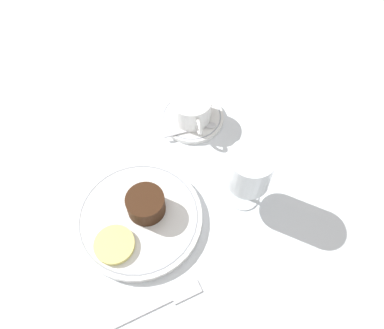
{
  "coord_description": "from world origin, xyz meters",
  "views": [
    {
      "loc": [
        0.28,
        -0.02,
        0.64
      ],
      "look_at": [
        -0.08,
        0.09,
        0.04
      ],
      "focal_mm": 35.0,
      "sensor_mm": 36.0,
      "label": 1
    }
  ],
  "objects_px": {
    "dinner_plate": "(139,218)",
    "dessert_cake": "(146,204)",
    "coffee_cup": "(191,108)",
    "wine_glass": "(249,171)",
    "fork": "(157,305)"
  },
  "relations": [
    {
      "from": "dinner_plate",
      "to": "dessert_cake",
      "type": "bearing_deg",
      "value": 118.51
    },
    {
      "from": "dinner_plate",
      "to": "coffee_cup",
      "type": "distance_m",
      "value": 0.25
    },
    {
      "from": "wine_glass",
      "to": "dessert_cake",
      "type": "xyz_separation_m",
      "value": [
        -0.02,
        -0.18,
        -0.06
      ]
    },
    {
      "from": "coffee_cup",
      "to": "dessert_cake",
      "type": "height_order",
      "value": "coffee_cup"
    },
    {
      "from": "fork",
      "to": "dessert_cake",
      "type": "distance_m",
      "value": 0.17
    },
    {
      "from": "dinner_plate",
      "to": "fork",
      "type": "xyz_separation_m",
      "value": [
        0.16,
        -0.0,
        -0.01
      ]
    },
    {
      "from": "wine_glass",
      "to": "fork",
      "type": "relative_size",
      "value": 0.7
    },
    {
      "from": "wine_glass",
      "to": "dessert_cake",
      "type": "relative_size",
      "value": 1.98
    },
    {
      "from": "coffee_cup",
      "to": "dessert_cake",
      "type": "xyz_separation_m",
      "value": [
        0.19,
        -0.14,
        -0.0
      ]
    },
    {
      "from": "fork",
      "to": "dessert_cake",
      "type": "bearing_deg",
      "value": 172.51
    },
    {
      "from": "dinner_plate",
      "to": "coffee_cup",
      "type": "height_order",
      "value": "coffee_cup"
    },
    {
      "from": "coffee_cup",
      "to": "fork",
      "type": "relative_size",
      "value": 0.56
    },
    {
      "from": "dinner_plate",
      "to": "wine_glass",
      "type": "bearing_deg",
      "value": 86.98
    },
    {
      "from": "dinner_plate",
      "to": "coffee_cup",
      "type": "bearing_deg",
      "value": 141.25
    },
    {
      "from": "coffee_cup",
      "to": "wine_glass",
      "type": "relative_size",
      "value": 0.81
    }
  ]
}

